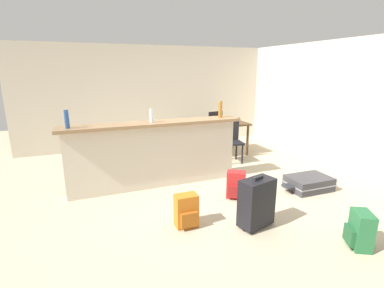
% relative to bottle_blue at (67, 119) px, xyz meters
% --- Properties ---
extents(ground_plane, '(13.00, 13.00, 0.05)m').
position_rel_bottle_blue_xyz_m(ground_plane, '(2.01, -0.27, -1.26)').
color(ground_plane, '#BCAD8E').
extents(wall_back, '(6.60, 0.10, 2.50)m').
position_rel_bottle_blue_xyz_m(wall_back, '(2.01, 2.78, 0.01)').
color(wall_back, beige).
rests_on(wall_back, ground_plane).
extents(wall_right, '(0.10, 6.00, 2.50)m').
position_rel_bottle_blue_xyz_m(wall_right, '(5.06, 0.03, 0.01)').
color(wall_right, beige).
rests_on(wall_right, ground_plane).
extents(partition_half_wall, '(2.80, 0.20, 1.05)m').
position_rel_bottle_blue_xyz_m(partition_half_wall, '(1.28, 0.04, -0.71)').
color(partition_half_wall, beige).
rests_on(partition_half_wall, ground_plane).
extents(bar_countertop, '(2.96, 0.40, 0.05)m').
position_rel_bottle_blue_xyz_m(bar_countertop, '(1.28, 0.04, -0.16)').
color(bar_countertop, '#93704C').
rests_on(bar_countertop, partition_half_wall).
extents(bottle_blue, '(0.06, 0.06, 0.27)m').
position_rel_bottle_blue_xyz_m(bottle_blue, '(0.00, 0.00, 0.00)').
color(bottle_blue, '#284C89').
rests_on(bottle_blue, bar_countertop).
extents(bottle_clear, '(0.06, 0.06, 0.22)m').
position_rel_bottle_blue_xyz_m(bottle_clear, '(1.24, 0.02, -0.02)').
color(bottle_clear, silver).
rests_on(bottle_clear, bar_countertop).
extents(bottle_amber, '(0.07, 0.07, 0.28)m').
position_rel_bottle_blue_xyz_m(bottle_amber, '(2.49, 0.08, 0.01)').
color(bottle_amber, '#9E661E').
rests_on(bottle_amber, bar_countertop).
extents(dining_table, '(1.10, 0.80, 0.74)m').
position_rel_bottle_blue_xyz_m(dining_table, '(3.20, 1.37, -0.59)').
color(dining_table, '#4C331E').
rests_on(dining_table, ground_plane).
extents(dining_chair_near_partition, '(0.45, 0.45, 0.93)m').
position_rel_bottle_blue_xyz_m(dining_chair_near_partition, '(3.13, 0.78, -0.72)').
color(dining_chair_near_partition, black).
rests_on(dining_chair_near_partition, ground_plane).
extents(dining_chair_far_side, '(0.46, 0.46, 0.93)m').
position_rel_bottle_blue_xyz_m(dining_chair_far_side, '(3.26, 1.94, -0.72)').
color(dining_chair_far_side, black).
rests_on(dining_chair_far_side, ground_plane).
extents(suitcase_flat_charcoal, '(0.83, 0.51, 0.22)m').
position_rel_bottle_blue_xyz_m(suitcase_flat_charcoal, '(3.58, -1.03, -1.13)').
color(suitcase_flat_charcoal, '#38383D').
rests_on(suitcase_flat_charcoal, ground_plane).
extents(backpack_orange, '(0.28, 0.25, 0.42)m').
position_rel_bottle_blue_xyz_m(backpack_orange, '(1.31, -1.36, -1.03)').
color(backpack_orange, orange).
rests_on(backpack_orange, ground_plane).
extents(backpack_green, '(0.32, 0.33, 0.42)m').
position_rel_bottle_blue_xyz_m(backpack_green, '(2.93, -2.48, -1.03)').
color(backpack_green, '#286B3D').
rests_on(backpack_green, ground_plane).
extents(suitcase_upright_black, '(0.49, 0.34, 0.67)m').
position_rel_bottle_blue_xyz_m(suitcase_upright_black, '(2.11, -1.69, -0.91)').
color(suitcase_upright_black, black).
rests_on(suitcase_upright_black, ground_plane).
extents(backpack_red, '(0.34, 0.33, 0.42)m').
position_rel_bottle_blue_xyz_m(backpack_red, '(2.31, -0.86, -1.03)').
color(backpack_red, red).
rests_on(backpack_red, ground_plane).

